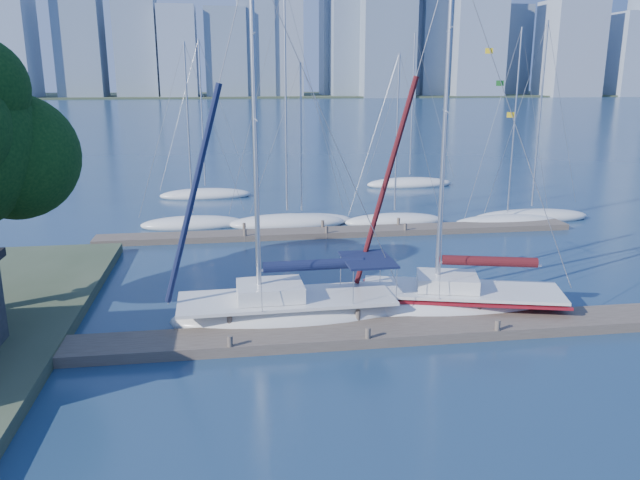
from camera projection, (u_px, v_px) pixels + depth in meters
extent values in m
plane|color=navy|center=(362.00, 338.00, 23.80)|extent=(700.00, 700.00, 0.00)
cube|color=#4C4238|center=(363.00, 333.00, 23.75)|extent=(26.00, 2.00, 0.40)
cube|color=#4C4238|center=(340.00, 232.00, 39.34)|extent=(30.00, 1.80, 0.36)
cube|color=#38472D|center=(235.00, 96.00, 330.05)|extent=(800.00, 100.00, 1.50)
sphere|color=black|center=(15.00, 157.00, 24.90)|extent=(5.05, 5.05, 5.05)
ellipsoid|color=silver|center=(287.00, 316.00, 25.26)|extent=(9.36, 3.27, 1.63)
cube|color=silver|center=(286.00, 299.00, 25.06)|extent=(8.67, 3.01, 0.13)
cube|color=silver|center=(270.00, 291.00, 24.86)|extent=(2.66, 2.04, 0.60)
cylinder|color=silver|center=(255.00, 136.00, 23.24)|extent=(0.20, 0.20, 12.87)
cylinder|color=silver|center=(314.00, 268.00, 24.93)|extent=(4.40, 0.22, 0.11)
cylinder|color=#101738|center=(314.00, 265.00, 24.90)|extent=(4.06, 0.54, 0.43)
cube|color=#101738|center=(368.00, 260.00, 25.24)|extent=(2.02, 2.63, 0.09)
ellipsoid|color=silver|center=(461.00, 306.00, 26.42)|extent=(9.30, 5.07, 1.55)
cube|color=silver|center=(462.00, 290.00, 26.23)|extent=(8.61, 4.68, 0.12)
cube|color=silver|center=(447.00, 281.00, 26.21)|extent=(2.88, 2.46, 0.57)
cylinder|color=silver|center=(445.00, 128.00, 24.64)|extent=(0.19, 0.19, 13.33)
cylinder|color=silver|center=(489.00, 264.00, 25.81)|extent=(4.08, 1.17, 0.10)
cylinder|color=#3C0D10|center=(490.00, 261.00, 25.79)|extent=(3.84, 1.39, 0.41)
cube|color=maroon|center=(461.00, 294.00, 26.28)|extent=(8.82, 4.83, 0.10)
ellipsoid|color=silver|center=(193.00, 224.00, 41.38)|extent=(7.16, 3.32, 1.09)
cylinder|color=silver|center=(188.00, 130.00, 39.81)|extent=(0.12, 0.12, 10.80)
ellipsoid|color=silver|center=(287.00, 223.00, 41.65)|extent=(7.96, 3.22, 1.20)
cylinder|color=silver|center=(286.00, 101.00, 39.62)|extent=(0.13, 0.13, 14.24)
ellipsoid|color=silver|center=(302.00, 221.00, 42.26)|extent=(6.96, 2.15, 1.03)
cylinder|color=silver|center=(301.00, 139.00, 40.85)|extent=(0.11, 0.11, 9.62)
ellipsoid|color=silver|center=(394.00, 221.00, 42.23)|extent=(7.13, 3.65, 1.08)
cylinder|color=silver|center=(397.00, 134.00, 40.74)|extent=(0.12, 0.12, 10.17)
ellipsoid|color=silver|center=(507.00, 222.00, 42.17)|extent=(7.51, 4.09, 0.97)
cylinder|color=silver|center=(515.00, 123.00, 40.50)|extent=(0.11, 0.11, 11.82)
ellipsoid|color=silver|center=(531.00, 217.00, 43.35)|extent=(8.66, 4.69, 1.13)
cylinder|color=silver|center=(540.00, 116.00, 41.60)|extent=(0.12, 0.12, 12.18)
ellipsoid|color=silver|center=(206.00, 195.00, 51.54)|extent=(7.79, 4.57, 1.12)
cylinder|color=silver|center=(202.00, 114.00, 49.88)|extent=(0.12, 0.12, 11.52)
ellipsoid|color=silver|center=(409.00, 184.00, 56.84)|extent=(8.17, 5.46, 1.19)
cylinder|color=silver|center=(412.00, 106.00, 55.07)|extent=(0.13, 0.13, 12.26)
cube|color=#808FA6|center=(14.00, 38.00, 275.34)|extent=(15.13, 23.42, 52.20)
cube|color=slate|center=(80.00, 39.00, 282.49)|extent=(19.80, 17.63, 52.54)
cube|color=#929FAF|center=(138.00, 62.00, 308.95)|extent=(16.09, 17.61, 33.86)
cube|color=#808FA6|center=(178.00, 53.00, 287.64)|extent=(16.66, 19.81, 40.95)
cube|color=slate|center=(226.00, 53.00, 292.42)|extent=(19.09, 16.86, 40.60)
cube|color=#929FAF|center=(279.00, 5.00, 293.12)|extent=(21.17, 14.99, 84.43)
cube|color=#808FA6|center=(337.00, 31.00, 314.50)|extent=(16.29, 17.46, 64.35)
cube|color=slate|center=(387.00, 8.00, 289.98)|extent=(24.72, 18.95, 81.37)
cube|color=#929FAF|center=(418.00, 39.00, 311.60)|extent=(13.37, 17.11, 55.90)
cube|color=#808FA6|center=(477.00, 36.00, 300.35)|extent=(24.34, 18.80, 57.50)
cube|color=slate|center=(510.00, 51.00, 334.81)|extent=(16.52, 17.52, 46.18)
cube|color=#929FAF|center=(569.00, 49.00, 308.00)|extent=(25.48, 23.94, 45.71)
cube|color=#808FA6|center=(625.00, 55.00, 313.04)|extent=(14.31, 21.38, 40.52)
cube|color=slate|center=(439.00, 17.00, 305.71)|extent=(19.17, 18.00, 76.27)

